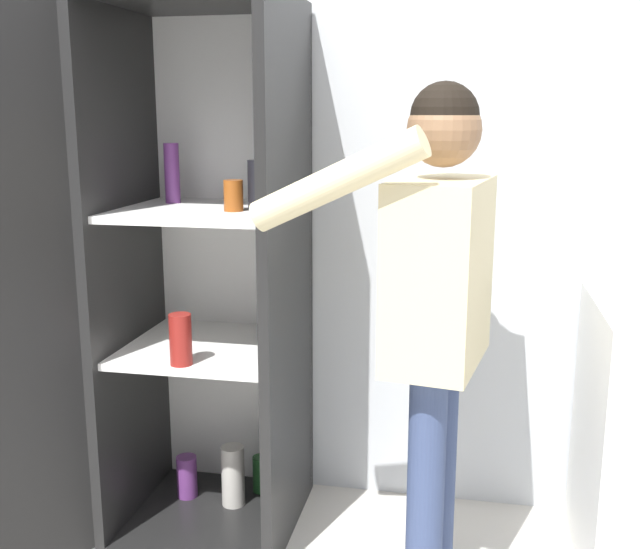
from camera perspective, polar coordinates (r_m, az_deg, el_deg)
The scene contains 3 objects.
wall_back at distance 2.81m, azimuth -1.43°, elevation 8.40°, with size 7.00×0.06×2.55m.
refrigerator at distance 2.56m, azimuth -11.62°, elevation -0.59°, with size 0.94×1.16×1.83m.
person at distance 2.17m, azimuth 8.81°, elevation -0.94°, with size 0.66×0.56×1.55m.
Camera 1 is at (0.63, -1.75, 1.46)m, focal length 42.00 mm.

